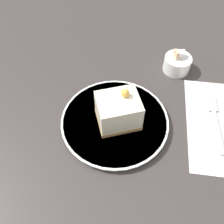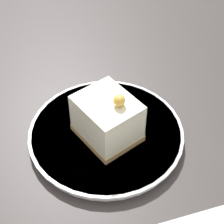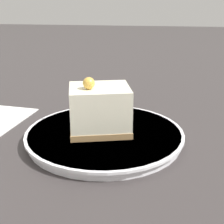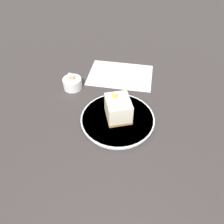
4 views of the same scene
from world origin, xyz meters
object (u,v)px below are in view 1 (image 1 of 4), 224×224
Objects in this scene: plate at (115,121)px; sugar_bowl at (177,64)px; cake_slice at (118,111)px; fork at (215,117)px.

plate is 3.44× the size of sugar_bowl.
sugar_bowl is (0.16, 0.18, 0.01)m from plate.
cake_slice is 0.23m from fork.
plate is 2.28× the size of cake_slice.
cake_slice is 0.24m from sugar_bowl.
plate is 0.23m from fork.
cake_slice is (0.01, -0.00, 0.04)m from plate.
fork is at bearing -66.94° from sugar_bowl.
fork is (0.23, 0.02, -0.05)m from cake_slice.
cake_slice reaches higher than sugar_bowl.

